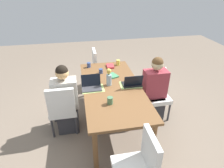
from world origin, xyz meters
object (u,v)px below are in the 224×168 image
object	(u,v)px
coffee_mug_near_right	(89,65)
flower_vase	(109,76)
chair_head_left_right_near	(139,164)
coffee_mug_centre_left	(118,62)
laptop_near_left_near	(132,83)
coffee_mug_centre_right	(101,71)
chair_far_left_mid	(63,107)
book_blue_cover	(113,76)
book_red_cover	(110,66)
person_near_left_near	(154,92)
chair_near_left_near	(155,91)
phone_black	(94,78)
dining_table	(112,90)
chair_head_right_left_far	(100,66)
laptop_far_left_mid	(91,86)
coffee_mug_near_left	(110,101)
person_far_left_mid	(66,103)

from	to	relation	value
coffee_mug_near_right	flower_vase	bearing A→B (deg)	-160.67
chair_head_left_right_near	coffee_mug_centre_left	distance (m)	2.25
laptop_near_left_near	coffee_mug_centre_right	distance (m)	0.72
chair_far_left_mid	book_blue_cover	bearing A→B (deg)	-62.62
book_red_cover	person_near_left_near	bearing A→B (deg)	-138.00
chair_near_left_near	phone_black	size ratio (longest dim) A/B	6.00
chair_head_left_right_near	flower_vase	bearing A→B (deg)	3.80
dining_table	chair_head_right_left_far	xyz separation A→B (m)	(1.36, 0.04, -0.16)
flower_vase	book_blue_cover	xyz separation A→B (m)	(0.31, -0.13, -0.16)
coffee_mug_centre_right	laptop_far_left_mid	bearing A→B (deg)	156.58
dining_table	phone_black	world-z (taller)	phone_black
chair_near_left_near	laptop_far_left_mid	distance (m)	1.20
book_red_cover	dining_table	bearing A→B (deg)	173.86
coffee_mug_near_left	chair_near_left_near	bearing A→B (deg)	-59.34
chair_head_right_left_far	chair_near_left_near	bearing A→B (deg)	-145.92
coffee_mug_near_left	coffee_mug_centre_left	xyz separation A→B (m)	(1.33, -0.40, 0.00)
coffee_mug_near_right	coffee_mug_centre_right	size ratio (longest dim) A/B	1.13
coffee_mug_near_left	book_blue_cover	distance (m)	0.87
book_blue_cover	person_far_left_mid	bearing A→B (deg)	92.33
flower_vase	coffee_mug_centre_left	world-z (taller)	flower_vase
chair_head_right_left_far	chair_head_left_right_near	size ratio (longest dim) A/B	1.00
coffee_mug_near_right	book_blue_cover	world-z (taller)	coffee_mug_near_right
person_far_left_mid	book_red_cover	distance (m)	1.22
laptop_near_left_near	coffee_mug_centre_left	size ratio (longest dim) A/B	2.94
flower_vase	chair_head_right_left_far	bearing A→B (deg)	-0.16
person_far_left_mid	chair_head_left_right_near	world-z (taller)	person_far_left_mid
person_near_left_near	coffee_mug_centre_right	bearing A→B (deg)	58.95
dining_table	book_blue_cover	xyz separation A→B (m)	(0.37, -0.09, 0.09)
chair_head_right_left_far	coffee_mug_centre_right	bearing A→B (deg)	174.57
person_far_left_mid	coffee_mug_near_left	world-z (taller)	person_far_left_mid
book_red_cover	coffee_mug_centre_left	bearing A→B (deg)	-67.66
chair_near_left_near	laptop_near_left_near	world-z (taller)	laptop_near_left_near
dining_table	chair_head_left_right_near	distance (m)	1.38
flower_vase	book_red_cover	bearing A→B (deg)	-11.67
chair_head_right_left_far	flower_vase	xyz separation A→B (m)	(-1.29, 0.00, 0.40)
person_near_left_near	laptop_near_left_near	xyz separation A→B (m)	(-0.03, 0.43, 0.25)
chair_head_right_left_far	coffee_mug_centre_right	xyz separation A→B (m)	(-0.82, 0.08, 0.28)
person_far_left_mid	coffee_mug_centre_left	size ratio (longest dim) A/B	10.98
coffee_mug_near_left	coffee_mug_centre_right	bearing A→B (deg)	-0.28
coffee_mug_centre_right	laptop_near_left_near	bearing A→B (deg)	-141.14
dining_table	chair_far_left_mid	xyz separation A→B (m)	(-0.10, 0.83, -0.16)
chair_far_left_mid	laptop_near_left_near	world-z (taller)	laptop_near_left_near
phone_black	laptop_near_left_near	bearing A→B (deg)	-171.68
dining_table	chair_far_left_mid	distance (m)	0.85
book_blue_cover	chair_far_left_mid	bearing A→B (deg)	94.67
book_blue_cover	phone_black	bearing A→B (deg)	70.70
laptop_far_left_mid	chair_far_left_mid	bearing A→B (deg)	103.49
person_far_left_mid	chair_head_right_left_far	bearing A→B (deg)	-28.02
person_far_left_mid	coffee_mug_centre_right	distance (m)	0.90
person_near_left_near	coffee_mug_near_right	bearing A→B (deg)	52.09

